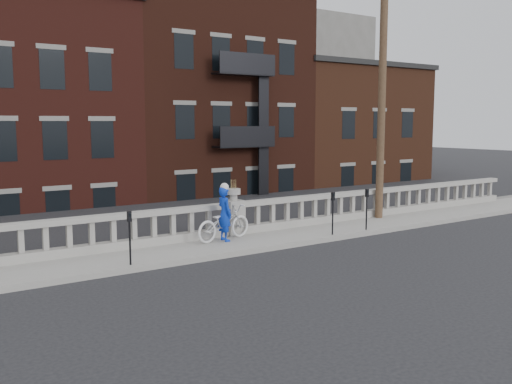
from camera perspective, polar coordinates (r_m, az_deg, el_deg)
ground at (r=15.11m, az=5.85°, el=-7.23°), size 120.00×120.00×0.00m
sidewalk at (r=17.43m, az=-0.57°, el=-5.02°), size 32.00×2.20×0.15m
balustrade at (r=18.10m, az=-2.25°, el=-2.75°), size 28.00×0.34×1.03m
planter_pedestal at (r=18.07m, az=-2.26°, el=-2.15°), size 0.55×0.55×1.76m
lower_level at (r=35.65m, az=-18.15°, el=4.95°), size 80.00×44.00×20.80m
utility_pole at (r=21.60m, az=12.52°, el=10.91°), size 1.60×0.28×10.00m
parking_meter_b at (r=14.57m, az=-12.52°, el=-3.89°), size 0.10×0.09×1.36m
parking_meter_c at (r=18.17m, az=7.69°, el=-1.63°), size 0.10×0.09×1.36m
parking_meter_d at (r=19.20m, az=11.01°, el=-1.24°), size 0.10×0.09×1.36m
bicycle at (r=17.28m, az=-3.26°, el=-3.09°), size 2.11×1.08×1.06m
cyclist at (r=17.12m, az=-3.16°, el=-2.19°), size 0.41×0.61×1.64m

